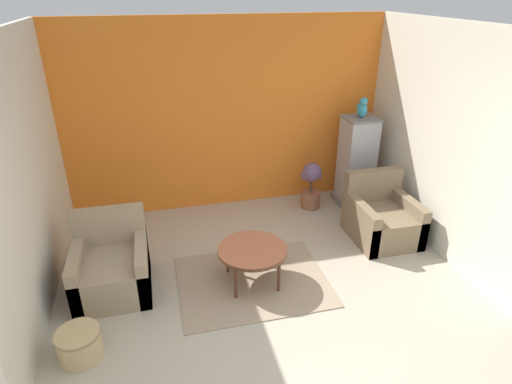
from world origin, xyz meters
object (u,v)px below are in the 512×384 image
(potted_plant, at_px, (311,184))
(wicker_basket, at_px, (79,344))
(armchair_left, at_px, (112,268))
(parrot, at_px, (362,108))
(armchair_right, at_px, (381,219))
(coffee_table, at_px, (252,251))
(birdcage, at_px, (356,163))

(potted_plant, relative_size, wicker_basket, 1.77)
(armchair_left, distance_m, parrot, 3.84)
(armchair_right, xyz_separation_m, potted_plant, (-0.59, 1.01, 0.12))
(coffee_table, xyz_separation_m, wicker_basket, (-1.73, -0.67, -0.25))
(coffee_table, height_order, armchair_left, armchair_left)
(armchair_left, xyz_separation_m, parrot, (3.42, 1.26, 1.19))
(parrot, distance_m, wicker_basket, 4.47)
(armchair_left, relative_size, parrot, 2.91)
(coffee_table, xyz_separation_m, armchair_right, (1.85, 0.52, -0.14))
(armchair_right, height_order, wicker_basket, armchair_right)
(coffee_table, xyz_separation_m, parrot, (1.94, 1.52, 1.06))
(birdcage, distance_m, parrot, 0.81)
(coffee_table, relative_size, potted_plant, 1.07)
(coffee_table, height_order, wicker_basket, coffee_table)
(armchair_right, bearing_deg, birdcage, 84.88)
(armchair_right, distance_m, potted_plant, 1.18)
(wicker_basket, bearing_deg, birdcage, 30.83)
(armchair_left, bearing_deg, armchair_right, 4.45)
(parrot, height_order, wicker_basket, parrot)
(birdcage, height_order, wicker_basket, birdcage)
(coffee_table, bearing_deg, wicker_basket, -158.86)
(parrot, bearing_deg, birdcage, -90.00)
(coffee_table, relative_size, birdcage, 0.57)
(armchair_left, bearing_deg, wicker_basket, -104.92)
(armchair_right, height_order, birdcage, birdcage)
(armchair_right, bearing_deg, potted_plant, 120.35)
(armchair_right, distance_m, birdcage, 1.08)
(armchair_right, relative_size, wicker_basket, 2.12)
(coffee_table, distance_m, parrot, 2.68)
(potted_plant, distance_m, wicker_basket, 3.72)
(armchair_right, xyz_separation_m, wicker_basket, (-3.58, -1.19, -0.12))
(parrot, bearing_deg, coffee_table, -141.83)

